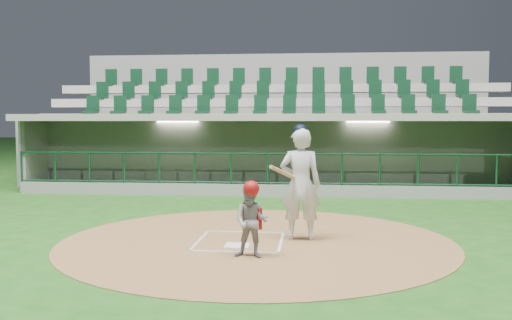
# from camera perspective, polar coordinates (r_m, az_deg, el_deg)

# --- Properties ---
(ground) EXTENTS (120.00, 120.00, 0.00)m
(ground) POSITION_cam_1_polar(r_m,az_deg,el_deg) (10.80, -1.40, -7.86)
(ground) COLOR #1C4E16
(ground) RESTS_ON ground
(dirt_circle) EXTENTS (7.20, 7.20, 0.01)m
(dirt_circle) POSITION_cam_1_polar(r_m,az_deg,el_deg) (10.58, 0.09, -8.08)
(dirt_circle) COLOR brown
(dirt_circle) RESTS_ON ground
(home_plate) EXTENTS (0.43, 0.43, 0.02)m
(home_plate) POSITION_cam_1_polar(r_m,az_deg,el_deg) (10.12, -1.90, -8.55)
(home_plate) COLOR white
(home_plate) RESTS_ON dirt_circle
(batter_box_chalk) EXTENTS (1.55, 1.80, 0.01)m
(batter_box_chalk) POSITION_cam_1_polar(r_m,az_deg,el_deg) (10.51, -1.60, -8.10)
(batter_box_chalk) COLOR silver
(batter_box_chalk) RESTS_ON ground
(dugout_structure) EXTENTS (16.40, 3.70, 3.00)m
(dugout_structure) POSITION_cam_1_polar(r_m,az_deg,el_deg) (18.40, 1.58, 0.08)
(dugout_structure) COLOR slate
(dugout_structure) RESTS_ON ground
(seating_deck) EXTENTS (17.00, 6.72, 5.15)m
(seating_deck) POSITION_cam_1_polar(r_m,az_deg,el_deg) (21.45, 2.21, 1.87)
(seating_deck) COLOR slate
(seating_deck) RESTS_ON ground
(batter) EXTENTS (0.92, 0.89, 2.14)m
(batter) POSITION_cam_1_polar(r_m,az_deg,el_deg) (10.55, 4.45, -2.27)
(batter) COLOR silver
(batter) RESTS_ON dirt_circle
(catcher) EXTENTS (0.62, 0.52, 1.25)m
(catcher) POSITION_cam_1_polar(r_m,az_deg,el_deg) (9.21, -0.47, -5.98)
(catcher) COLOR gray
(catcher) RESTS_ON dirt_circle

